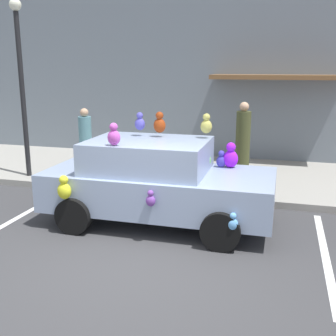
{
  "coord_description": "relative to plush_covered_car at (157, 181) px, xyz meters",
  "views": [
    {
      "loc": [
        2.01,
        -5.32,
        2.84
      ],
      "look_at": [
        -0.09,
        2.26,
        0.9
      ],
      "focal_mm": 44.3,
      "sensor_mm": 36.0,
      "label": 1
    }
  ],
  "objects": [
    {
      "name": "parking_stripe_rear",
      "position": [
        -2.65,
        -0.66,
        -0.8
      ],
      "size": [
        0.12,
        3.6,
        0.01
      ],
      "primitive_type": "cube",
      "color": "silver",
      "rests_on": "ground"
    },
    {
      "name": "sidewalk",
      "position": [
        0.14,
        3.34,
        -0.72
      ],
      "size": [
        24.0,
        4.0,
        0.15
      ],
      "primitive_type": "cube",
      "color": "gray",
      "rests_on": "ground"
    },
    {
      "name": "parking_stripe_front",
      "position": [
        2.92,
        -0.66,
        -0.8
      ],
      "size": [
        0.12,
        3.6,
        0.01
      ],
      "primitive_type": "cube",
      "color": "silver",
      "rests_on": "ground"
    },
    {
      "name": "ground_plane",
      "position": [
        0.14,
        -1.66,
        -0.8
      ],
      "size": [
        60.0,
        60.0,
        0.0
      ],
      "primitive_type": "plane",
      "color": "#38383A"
    },
    {
      "name": "plush_covered_car",
      "position": [
        0.0,
        0.0,
        0.0
      ],
      "size": [
        4.12,
        2.11,
        2.02
      ],
      "color": "#8E9FBD",
      "rests_on": "ground"
    },
    {
      "name": "street_lamp_post",
      "position": [
        -3.94,
        1.84,
        1.9
      ],
      "size": [
        0.28,
        0.28,
        4.2
      ],
      "color": "black",
      "rests_on": "sidewalk"
    },
    {
      "name": "pedestrian_walking_past",
      "position": [
        -2.81,
        2.79,
        0.11
      ],
      "size": [
        0.33,
        0.33,
        1.63
      ],
      "color": "teal",
      "rests_on": "sidewalk"
    },
    {
      "name": "teddy_bear_on_sidewalk",
      "position": [
        -0.94,
        2.28,
        -0.32
      ],
      "size": [
        0.37,
        0.31,
        0.71
      ],
      "color": "pink",
      "rests_on": "sidewalk"
    },
    {
      "name": "storefront_building",
      "position": [
        0.16,
        5.49,
        2.39
      ],
      "size": [
        24.0,
        1.25,
        6.4
      ],
      "color": "slate",
      "rests_on": "ground"
    },
    {
      "name": "pedestrian_near_shopfront",
      "position": [
        1.28,
        2.67,
        0.24
      ],
      "size": [
        0.34,
        0.34,
        1.89
      ],
      "color": "#414626",
      "rests_on": "sidewalk"
    }
  ]
}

